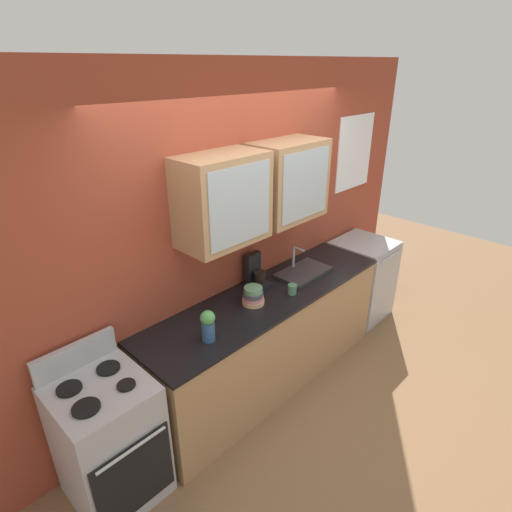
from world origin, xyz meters
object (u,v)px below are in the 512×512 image
object	(u,v)px
stove_range	(109,441)
dishwasher	(361,279)
bowl_stack	(253,296)
coffee_maker	(256,273)
sink_faucet	(303,272)
cup_near_sink	(292,289)
vase	(208,325)

from	to	relation	value
stove_range	dishwasher	world-z (taller)	stove_range
bowl_stack	coffee_maker	world-z (taller)	coffee_maker
stove_range	sink_faucet	world-z (taller)	sink_faucet
sink_faucet	dishwasher	size ratio (longest dim) A/B	0.57
sink_faucet	cup_near_sink	size ratio (longest dim) A/B	4.68
stove_range	sink_faucet	size ratio (longest dim) A/B	2.11
dishwasher	coffee_maker	bearing A→B (deg)	172.01
stove_range	cup_near_sink	bearing A→B (deg)	-4.35
stove_range	sink_faucet	xyz separation A→B (m)	(2.06, 0.03, 0.47)
sink_faucet	dishwasher	world-z (taller)	sink_faucet
stove_range	bowl_stack	size ratio (longest dim) A/B	5.93
sink_faucet	vase	world-z (taller)	sink_faucet
coffee_maker	cup_near_sink	bearing A→B (deg)	-73.98
vase	cup_near_sink	distance (m)	0.92
vase	stove_range	bearing A→B (deg)	171.61
cup_near_sink	coffee_maker	bearing A→B (deg)	106.02
coffee_maker	bowl_stack	bearing A→B (deg)	-140.04
bowl_stack	dishwasher	distance (m)	1.84
dishwasher	stove_range	bearing A→B (deg)	179.92
bowl_stack	vase	world-z (taller)	vase
stove_range	vase	distance (m)	0.98
stove_range	cup_near_sink	world-z (taller)	stove_range
stove_range	coffee_maker	distance (m)	1.71
vase	dishwasher	size ratio (longest dim) A/B	0.26
bowl_stack	vase	bearing A→B (deg)	-168.45
sink_faucet	vase	xyz separation A→B (m)	(-1.28, -0.15, 0.11)
vase	coffee_maker	xyz separation A→B (m)	(0.82, 0.32, -0.02)
sink_faucet	bowl_stack	size ratio (longest dim) A/B	2.81
cup_near_sink	dishwasher	distance (m)	1.51
coffee_maker	dishwasher	bearing A→B (deg)	-7.99
bowl_stack	cup_near_sink	bearing A→B (deg)	-20.82
sink_faucet	coffee_maker	world-z (taller)	coffee_maker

